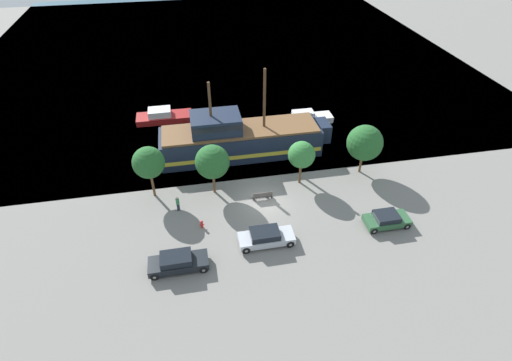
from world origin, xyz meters
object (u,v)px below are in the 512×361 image
(moored_boat_outer, at_px, (306,118))
(parked_car_curb_front, at_px, (266,237))
(pedestrian_walking_near, at_px, (178,204))
(pirate_ship, at_px, (239,139))
(fire_hydrant, at_px, (202,224))
(bench_promenade_east, at_px, (263,195))
(parked_car_curb_rear, at_px, (387,219))
(parked_car_curb_mid, at_px, (178,262))
(moored_boat_dockside, at_px, (163,116))

(moored_boat_outer, relative_size, parked_car_curb_front, 1.39)
(parked_car_curb_front, distance_m, pedestrian_walking_near, 9.04)
(pirate_ship, distance_m, fire_hydrant, 12.29)
(bench_promenade_east, height_order, pedestrian_walking_near, pedestrian_walking_near)
(moored_boat_outer, distance_m, parked_car_curb_front, 21.55)
(moored_boat_outer, relative_size, fire_hydrant, 8.49)
(parked_car_curb_front, height_order, parked_car_curb_rear, parked_car_curb_front)
(parked_car_curb_front, distance_m, parked_car_curb_mid, 7.46)
(moored_boat_dockside, xyz_separation_m, fire_hydrant, (3.21, -20.32, -0.17))
(moored_boat_outer, relative_size, bench_promenade_east, 3.46)
(parked_car_curb_rear, xyz_separation_m, bench_promenade_east, (-10.04, 5.53, -0.20))
(parked_car_curb_mid, distance_m, parked_car_curb_rear, 18.31)
(pirate_ship, bearing_deg, pedestrian_walking_near, -129.97)
(bench_promenade_east, bearing_deg, moored_boat_dockside, 117.79)
(pirate_ship, distance_m, moored_boat_dockside, 12.46)
(parked_car_curb_mid, distance_m, pedestrian_walking_near, 6.98)
(parked_car_curb_front, bearing_deg, parked_car_curb_rear, 0.95)
(parked_car_curb_rear, bearing_deg, moored_boat_outer, 95.10)
(bench_promenade_east, bearing_deg, pirate_ship, 96.50)
(parked_car_curb_front, distance_m, fire_hydrant, 5.90)
(moored_boat_dockside, xyz_separation_m, parked_car_curb_mid, (1.01, -24.58, 0.12))
(parked_car_curb_rear, height_order, bench_promenade_east, parked_car_curb_rear)
(parked_car_curb_rear, height_order, pedestrian_walking_near, pedestrian_walking_near)
(moored_boat_outer, bearing_deg, parked_car_curb_front, -115.25)
(moored_boat_outer, xyz_separation_m, parked_car_curb_rear, (1.72, -19.31, 0.09))
(moored_boat_dockside, distance_m, parked_car_curb_mid, 24.60)
(parked_car_curb_mid, height_order, pedestrian_walking_near, pedestrian_walking_near)
(bench_promenade_east, relative_size, pedestrian_walking_near, 1.22)
(pirate_ship, height_order, parked_car_curb_mid, pirate_ship)
(fire_hydrant, bearing_deg, moored_boat_outer, 49.20)
(parked_car_curb_front, bearing_deg, pirate_ship, 90.27)
(moored_boat_outer, distance_m, parked_car_curb_rear, 19.39)
(parked_car_curb_mid, height_order, bench_promenade_east, parked_car_curb_mid)
(parked_car_curb_front, xyz_separation_m, fire_hydrant, (-5.14, 2.89, -0.29))
(moored_boat_dockside, relative_size, pedestrian_walking_near, 4.48)
(moored_boat_outer, height_order, parked_car_curb_rear, moored_boat_outer)
(moored_boat_outer, relative_size, pedestrian_walking_near, 4.23)
(moored_boat_outer, height_order, fire_hydrant, moored_boat_outer)
(pirate_ship, xyz_separation_m, parked_car_curb_mid, (-7.27, -15.36, -1.18))
(moored_boat_outer, bearing_deg, pirate_ship, -149.28)
(moored_boat_dockside, relative_size, parked_car_curb_rear, 1.74)
(parked_car_curb_mid, relative_size, pedestrian_walking_near, 3.04)
(parked_car_curb_front, bearing_deg, parked_car_curb_mid, -169.44)
(parked_car_curb_front, bearing_deg, bench_promenade_east, 81.28)
(pirate_ship, xyz_separation_m, bench_promenade_east, (0.94, -8.27, -1.44))
(pirate_ship, height_order, pedestrian_walking_near, pirate_ship)
(moored_boat_outer, bearing_deg, parked_car_curb_rear, -84.90)
(parked_car_curb_rear, distance_m, pedestrian_walking_near, 18.81)
(moored_boat_dockside, relative_size, fire_hydrant, 9.00)
(bench_promenade_east, bearing_deg, moored_boat_outer, 58.88)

